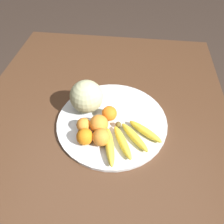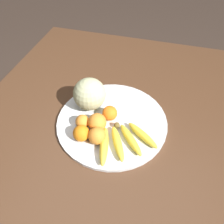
# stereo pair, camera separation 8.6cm
# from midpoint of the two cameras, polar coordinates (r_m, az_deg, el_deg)

# --- Properties ---
(ground_plane) EXTENTS (12.00, 12.00, 0.00)m
(ground_plane) POSITION_cam_midpoint_polar(r_m,az_deg,el_deg) (1.57, -0.47, -20.64)
(ground_plane) COLOR #382B23
(kitchen_table) EXTENTS (1.43, 1.11, 0.76)m
(kitchen_table) POSITION_cam_midpoint_polar(r_m,az_deg,el_deg) (0.98, -0.71, -5.95)
(kitchen_table) COLOR #4C301E
(kitchen_table) RESTS_ON ground_plane
(fruit_bowl) EXTENTS (0.45, 0.45, 0.01)m
(fruit_bowl) POSITION_cam_midpoint_polar(r_m,az_deg,el_deg) (0.90, 2.73, -2.58)
(fruit_bowl) COLOR silver
(fruit_bowl) RESTS_ON kitchen_table
(melon) EXTENTS (0.14, 0.14, 0.14)m
(melon) POSITION_cam_midpoint_polar(r_m,az_deg,el_deg) (0.91, -3.21, 4.56)
(melon) COLOR #B2B789
(melon) RESTS_ON fruit_bowl
(banana_bunch) EXTENTS (0.23, 0.23, 0.03)m
(banana_bunch) POSITION_cam_midpoint_polar(r_m,az_deg,el_deg) (0.82, 5.89, -7.65)
(banana_bunch) COLOR brown
(banana_bunch) RESTS_ON fruit_bowl
(orange_front_left) EXTENTS (0.07, 0.07, 0.07)m
(orange_front_left) POSITION_cam_midpoint_polar(r_m,az_deg,el_deg) (0.84, -0.98, -2.88)
(orange_front_left) COLOR orange
(orange_front_left) RESTS_ON fruit_bowl
(orange_front_right) EXTENTS (0.06, 0.06, 0.06)m
(orange_front_right) POSITION_cam_midpoint_polar(r_m,az_deg,el_deg) (0.82, -5.07, -5.72)
(orange_front_right) COLOR orange
(orange_front_right) RESTS_ON fruit_bowl
(orange_mid_center) EXTENTS (0.06, 0.06, 0.06)m
(orange_mid_center) POSITION_cam_midpoint_polar(r_m,az_deg,el_deg) (0.88, 2.20, -0.45)
(orange_mid_center) COLOR orange
(orange_mid_center) RESTS_ON fruit_bowl
(orange_back_left) EXTENTS (0.07, 0.07, 0.07)m
(orange_back_left) POSITION_cam_midpoint_polar(r_m,az_deg,el_deg) (0.81, -0.88, -6.38)
(orange_back_left) COLOR orange
(orange_back_left) RESTS_ON fruit_bowl
(orange_back_right) EXTENTS (0.06, 0.06, 0.06)m
(orange_back_right) POSITION_cam_midpoint_polar(r_m,az_deg,el_deg) (0.86, -4.88, -2.67)
(orange_back_right) COLOR orange
(orange_back_right) RESTS_ON fruit_bowl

